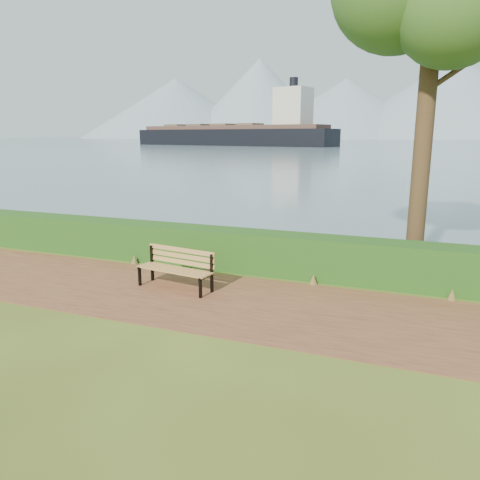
% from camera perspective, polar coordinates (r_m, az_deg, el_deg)
% --- Properties ---
extents(ground, '(140.00, 140.00, 0.00)m').
position_cam_1_polar(ground, '(9.50, -3.40, -7.92)').
color(ground, '#415117').
rests_on(ground, ground).
extents(path, '(40.00, 3.40, 0.01)m').
position_cam_1_polar(path, '(9.76, -2.66, -7.32)').
color(path, brown).
rests_on(path, ground).
extents(hedge, '(32.00, 0.85, 1.00)m').
position_cam_1_polar(hedge, '(11.66, 1.90, -1.41)').
color(hedge, '#1B3F12').
rests_on(hedge, ground).
extents(water, '(700.00, 510.00, 0.00)m').
position_cam_1_polar(water, '(268.11, 20.90, 11.20)').
color(water, '#4A6377').
rests_on(water, ground).
extents(mountains, '(585.00, 190.00, 70.00)m').
position_cam_1_polar(mountains, '(415.03, 20.22, 15.34)').
color(mountains, gray).
rests_on(mountains, ground).
extents(bench, '(1.84, 0.78, 0.89)m').
position_cam_1_polar(bench, '(10.44, -7.67, -3.13)').
color(bench, black).
rests_on(bench, ground).
extents(cargo_ship, '(69.32, 26.14, 20.85)m').
position_cam_1_polar(cargo_ship, '(147.88, -0.43, 12.64)').
color(cargo_ship, black).
rests_on(cargo_ship, ground).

